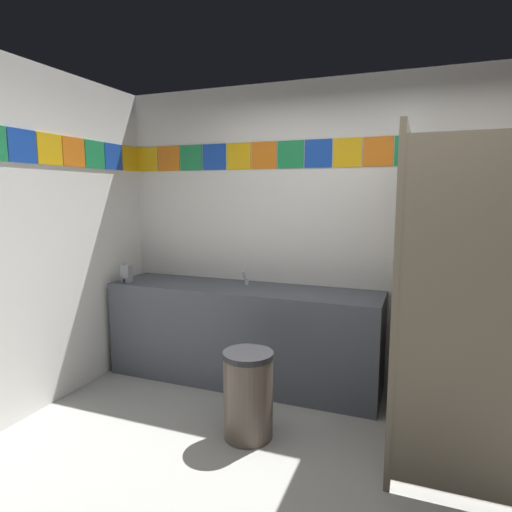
% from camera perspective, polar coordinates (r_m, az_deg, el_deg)
% --- Properties ---
extents(ground_plane, '(9.76, 9.76, 0.00)m').
position_cam_1_polar(ground_plane, '(2.74, 7.27, -29.43)').
color(ground_plane, '#9E9E99').
extents(wall_back, '(4.44, 0.09, 2.63)m').
position_cam_1_polar(wall_back, '(3.80, 13.58, 2.70)').
color(wall_back, white).
rests_on(wall_back, ground_plane).
extents(vanity_counter, '(2.42, 0.59, 0.86)m').
position_cam_1_polar(vanity_counter, '(3.91, -1.84, -10.19)').
color(vanity_counter, '#4C515B').
rests_on(vanity_counter, ground_plane).
extents(faucet_center, '(0.04, 0.10, 0.14)m').
position_cam_1_polar(faucet_center, '(3.87, -1.36, -3.09)').
color(faucet_center, silver).
rests_on(faucet_center, vanity_counter).
extents(soap_dispenser, '(0.09, 0.09, 0.16)m').
position_cam_1_polar(soap_dispenser, '(4.18, -16.67, -2.22)').
color(soap_dispenser, gray).
rests_on(soap_dispenser, vanity_counter).
extents(stall_divider, '(0.92, 1.37, 2.05)m').
position_cam_1_polar(stall_divider, '(2.85, 21.71, -5.44)').
color(stall_divider, '#726651').
rests_on(stall_divider, ground_plane).
extents(toilet, '(0.39, 0.49, 0.74)m').
position_cam_1_polar(toilet, '(3.65, 26.89, -14.70)').
color(toilet, white).
rests_on(toilet, ground_plane).
extents(trash_bin, '(0.35, 0.35, 0.61)m').
position_cam_1_polar(trash_bin, '(3.11, -1.04, -17.77)').
color(trash_bin, brown).
rests_on(trash_bin, ground_plane).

